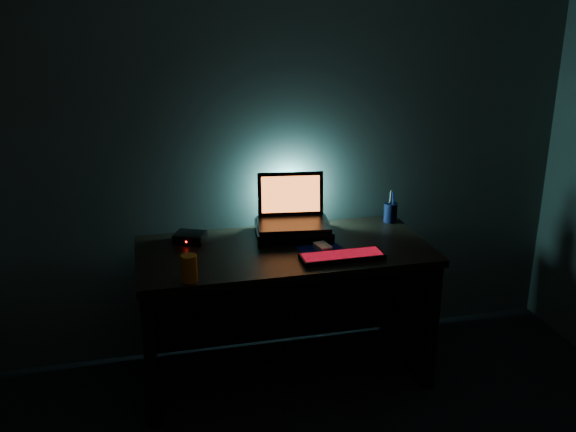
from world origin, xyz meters
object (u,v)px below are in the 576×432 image
Objects in this scene: keyboard at (342,256)px; router at (190,238)px; mouse at (323,247)px; pen_cup at (390,213)px; laptop at (292,212)px; juice_glass at (189,268)px.

router is (-0.71, 0.40, 0.01)m from keyboard.
router reaches higher than keyboard.
mouse reaches higher than keyboard.
laptop is at bearing -175.56° from pen_cup.
laptop is at bearing 95.91° from mouse.
mouse is at bearing 16.58° from juice_glass.
laptop is 2.14× the size of router.
laptop is 0.32m from mouse.
pen_cup is 1.31m from juice_glass.
mouse is 0.54× the size of router.
pen_cup is at bearing 24.52° from juice_glass.
keyboard is 0.81m from router.
router is (-0.55, -0.01, -0.09)m from laptop.
mouse is at bearing 1.31° from router.
pen_cup is (0.50, 0.34, 0.04)m from mouse.
keyboard is at bearing -62.12° from laptop.
laptop reaches higher than juice_glass.
laptop is 0.78m from juice_glass.
mouse is at bearing -65.87° from laptop.
juice_glass reaches higher than keyboard.
pen_cup is 0.87× the size of juice_glass.
keyboard is at bearing -71.84° from mouse.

